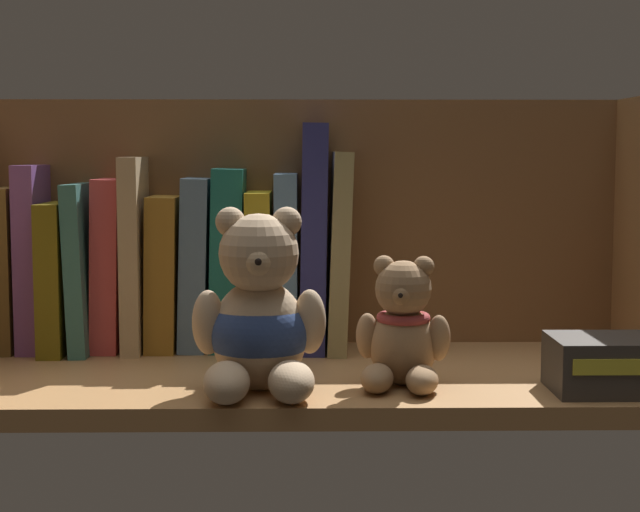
{
  "coord_description": "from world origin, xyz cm",
  "views": [
    {
      "loc": [
        0.08,
        -98.73,
        23.37
      ],
      "look_at": [
        1.66,
        0.0,
        13.4
      ],
      "focal_mm": 57.04,
      "sensor_mm": 36.0,
      "label": 1
    }
  ],
  "objects_px": {
    "book_1": "(35,257)",
    "book_2": "(62,275)",
    "book_3": "(85,266)",
    "book_10": "(286,261)",
    "book_4": "(111,264)",
    "book_11": "(313,237)",
    "book_7": "(196,263)",
    "small_product_box": "(613,364)",
    "book_0": "(10,268)",
    "book_8": "(228,259)",
    "teddy_bear_smaller": "(402,331)",
    "teddy_bear_larger": "(258,320)",
    "book_9": "(259,270)",
    "book_5": "(136,253)",
    "book_6": "(164,272)",
    "book_12": "(338,250)"
  },
  "relations": [
    {
      "from": "book_0",
      "to": "teddy_bear_larger",
      "type": "relative_size",
      "value": 1.06
    },
    {
      "from": "teddy_bear_smaller",
      "to": "book_9",
      "type": "bearing_deg",
      "value": 125.95
    },
    {
      "from": "book_0",
      "to": "book_7",
      "type": "height_order",
      "value": "book_7"
    },
    {
      "from": "book_8",
      "to": "book_9",
      "type": "height_order",
      "value": "book_8"
    },
    {
      "from": "book_9",
      "to": "small_product_box",
      "type": "height_order",
      "value": "book_9"
    },
    {
      "from": "book_1",
      "to": "small_product_box",
      "type": "xyz_separation_m",
      "value": [
        0.57,
        -0.22,
        -0.08
      ]
    },
    {
      "from": "book_7",
      "to": "book_11",
      "type": "relative_size",
      "value": 0.76
    },
    {
      "from": "book_8",
      "to": "teddy_bear_larger",
      "type": "height_order",
      "value": "book_8"
    },
    {
      "from": "book_9",
      "to": "book_11",
      "type": "height_order",
      "value": "book_11"
    },
    {
      "from": "book_1",
      "to": "book_3",
      "type": "height_order",
      "value": "book_1"
    },
    {
      "from": "book_9",
      "to": "book_8",
      "type": "bearing_deg",
      "value": 180.0
    },
    {
      "from": "book_8",
      "to": "small_product_box",
      "type": "height_order",
      "value": "book_8"
    },
    {
      "from": "book_10",
      "to": "teddy_bear_larger",
      "type": "relative_size",
      "value": 1.16
    },
    {
      "from": "book_0",
      "to": "book_7",
      "type": "xyz_separation_m",
      "value": [
        0.2,
        -0.0,
        0.01
      ]
    },
    {
      "from": "book_3",
      "to": "book_7",
      "type": "bearing_deg",
      "value": -0.0
    },
    {
      "from": "book_11",
      "to": "teddy_bear_smaller",
      "type": "bearing_deg",
      "value": -67.37
    },
    {
      "from": "book_1",
      "to": "book_9",
      "type": "height_order",
      "value": "book_1"
    },
    {
      "from": "book_11",
      "to": "book_12",
      "type": "xyz_separation_m",
      "value": [
        0.03,
        0.0,
        -0.01
      ]
    },
    {
      "from": "book_5",
      "to": "book_6",
      "type": "distance_m",
      "value": 0.04
    },
    {
      "from": "book_5",
      "to": "teddy_bear_larger",
      "type": "bearing_deg",
      "value": -55.87
    },
    {
      "from": "book_1",
      "to": "teddy_bear_smaller",
      "type": "bearing_deg",
      "value": -26.59
    },
    {
      "from": "book_0",
      "to": "book_3",
      "type": "height_order",
      "value": "book_3"
    },
    {
      "from": "book_5",
      "to": "book_2",
      "type": "bearing_deg",
      "value": 180.0
    },
    {
      "from": "book_3",
      "to": "book_10",
      "type": "xyz_separation_m",
      "value": [
        0.22,
        -0.0,
        0.01
      ]
    },
    {
      "from": "book_6",
      "to": "small_product_box",
      "type": "height_order",
      "value": "book_6"
    },
    {
      "from": "teddy_bear_larger",
      "to": "book_7",
      "type": "bearing_deg",
      "value": 110.33
    },
    {
      "from": "book_1",
      "to": "book_2",
      "type": "xyz_separation_m",
      "value": [
        0.03,
        0.0,
        -0.02
      ]
    },
    {
      "from": "book_7",
      "to": "book_0",
      "type": "bearing_deg",
      "value": 180.0
    },
    {
      "from": "book_6",
      "to": "teddy_bear_smaller",
      "type": "height_order",
      "value": "book_6"
    },
    {
      "from": "book_1",
      "to": "book_3",
      "type": "distance_m",
      "value": 0.06
    },
    {
      "from": "book_5",
      "to": "book_1",
      "type": "bearing_deg",
      "value": 180.0
    },
    {
      "from": "book_9",
      "to": "teddy_bear_larger",
      "type": "xyz_separation_m",
      "value": [
        0.01,
        -0.21,
        -0.02
      ]
    },
    {
      "from": "small_product_box",
      "to": "book_3",
      "type": "bearing_deg",
      "value": 157.41
    },
    {
      "from": "book_0",
      "to": "book_12",
      "type": "height_order",
      "value": "book_12"
    },
    {
      "from": "book_4",
      "to": "book_11",
      "type": "distance_m",
      "value": 0.22
    },
    {
      "from": "book_0",
      "to": "book_6",
      "type": "distance_m",
      "value": 0.17
    },
    {
      "from": "book_1",
      "to": "book_10",
      "type": "distance_m",
      "value": 0.27
    },
    {
      "from": "book_4",
      "to": "book_6",
      "type": "height_order",
      "value": "book_4"
    },
    {
      "from": "book_3",
      "to": "small_product_box",
      "type": "distance_m",
      "value": 0.57
    },
    {
      "from": "book_10",
      "to": "small_product_box",
      "type": "xyz_separation_m",
      "value": [
        0.3,
        -0.22,
        -0.07
      ]
    },
    {
      "from": "book_8",
      "to": "teddy_bear_smaller",
      "type": "height_order",
      "value": "book_8"
    },
    {
      "from": "book_0",
      "to": "book_4",
      "type": "height_order",
      "value": "book_4"
    },
    {
      "from": "book_7",
      "to": "teddy_bear_smaller",
      "type": "bearing_deg",
      "value": -42.64
    },
    {
      "from": "book_8",
      "to": "small_product_box",
      "type": "distance_m",
      "value": 0.43
    },
    {
      "from": "book_3",
      "to": "teddy_bear_smaller",
      "type": "relative_size",
      "value": 1.51
    },
    {
      "from": "book_4",
      "to": "teddy_bear_larger",
      "type": "height_order",
      "value": "book_4"
    },
    {
      "from": "book_4",
      "to": "book_3",
      "type": "bearing_deg",
      "value": 180.0
    },
    {
      "from": "book_1",
      "to": "small_product_box",
      "type": "height_order",
      "value": "book_1"
    },
    {
      "from": "book_7",
      "to": "book_9",
      "type": "distance_m",
      "value": 0.07
    },
    {
      "from": "book_6",
      "to": "book_5",
      "type": "bearing_deg",
      "value": -180.0
    }
  ]
}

